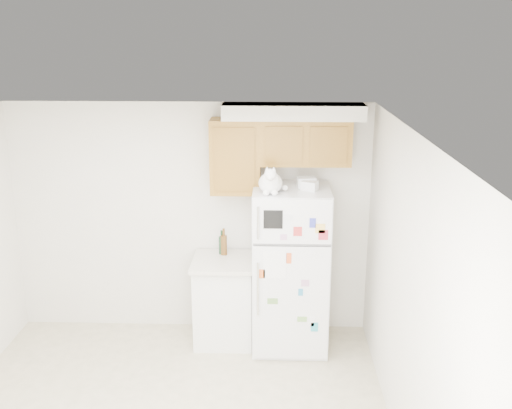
{
  "coord_description": "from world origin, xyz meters",
  "views": [
    {
      "loc": [
        0.9,
        -4.08,
        3.19
      ],
      "look_at": [
        0.72,
        1.55,
        1.55
      ],
      "focal_mm": 42.0,
      "sensor_mm": 36.0,
      "label": 1
    }
  ],
  "objects_px": {
    "refrigerator": "(290,269)",
    "bottle_green": "(222,242)",
    "storage_box_front": "(310,186)",
    "bottle_amber": "(224,242)",
    "cat": "(271,182)",
    "storage_box_back": "(306,182)",
    "base_counter": "(224,300)"
  },
  "relations": [
    {
      "from": "cat",
      "to": "bottle_green",
      "type": "xyz_separation_m",
      "value": [
        -0.51,
        0.41,
        -0.76
      ]
    },
    {
      "from": "cat",
      "to": "storage_box_back",
      "type": "height_order",
      "value": "cat"
    },
    {
      "from": "refrigerator",
      "to": "storage_box_front",
      "type": "distance_m",
      "value": 0.91
    },
    {
      "from": "refrigerator",
      "to": "storage_box_back",
      "type": "bearing_deg",
      "value": 23.51
    },
    {
      "from": "bottle_amber",
      "to": "cat",
      "type": "bearing_deg",
      "value": -38.29
    },
    {
      "from": "cat",
      "to": "storage_box_back",
      "type": "distance_m",
      "value": 0.43
    },
    {
      "from": "refrigerator",
      "to": "storage_box_front",
      "type": "xyz_separation_m",
      "value": [
        0.17,
        -0.06,
        0.89
      ]
    },
    {
      "from": "refrigerator",
      "to": "bottle_amber",
      "type": "bearing_deg",
      "value": 163.45
    },
    {
      "from": "storage_box_front",
      "to": "bottle_green",
      "type": "relative_size",
      "value": 0.58
    },
    {
      "from": "storage_box_front",
      "to": "bottle_amber",
      "type": "bearing_deg",
      "value": -173.03
    },
    {
      "from": "base_counter",
      "to": "storage_box_back",
      "type": "distance_m",
      "value": 1.53
    },
    {
      "from": "refrigerator",
      "to": "storage_box_back",
      "type": "distance_m",
      "value": 0.91
    },
    {
      "from": "bottle_amber",
      "to": "storage_box_front",
      "type": "bearing_deg",
      "value": -17.02
    },
    {
      "from": "refrigerator",
      "to": "base_counter",
      "type": "height_order",
      "value": "refrigerator"
    },
    {
      "from": "base_counter",
      "to": "bottle_amber",
      "type": "relative_size",
      "value": 3.18
    },
    {
      "from": "refrigerator",
      "to": "bottle_green",
      "type": "distance_m",
      "value": 0.78
    },
    {
      "from": "cat",
      "to": "bottle_green",
      "type": "distance_m",
      "value": 1.0
    },
    {
      "from": "bottle_green",
      "to": "storage_box_back",
      "type": "bearing_deg",
      "value": -10.72
    },
    {
      "from": "base_counter",
      "to": "cat",
      "type": "relative_size",
      "value": 2.24
    },
    {
      "from": "base_counter",
      "to": "storage_box_front",
      "type": "relative_size",
      "value": 6.13
    },
    {
      "from": "storage_box_front",
      "to": "bottle_amber",
      "type": "distance_m",
      "value": 1.13
    },
    {
      "from": "storage_box_back",
      "to": "bottle_green",
      "type": "xyz_separation_m",
      "value": [
        -0.87,
        0.16,
        -0.7
      ]
    },
    {
      "from": "base_counter",
      "to": "storage_box_front",
      "type": "height_order",
      "value": "storage_box_front"
    },
    {
      "from": "refrigerator",
      "to": "bottle_amber",
      "type": "relative_size",
      "value": 5.88
    },
    {
      "from": "bottle_green",
      "to": "bottle_amber",
      "type": "bearing_deg",
      "value": -38.68
    },
    {
      "from": "cat",
      "to": "bottle_green",
      "type": "relative_size",
      "value": 1.59
    },
    {
      "from": "bottle_green",
      "to": "base_counter",
      "type": "bearing_deg",
      "value": -78.49
    },
    {
      "from": "bottle_green",
      "to": "refrigerator",
      "type": "bearing_deg",
      "value": -17.47
    },
    {
      "from": "refrigerator",
      "to": "cat",
      "type": "xyz_separation_m",
      "value": [
        -0.21,
        -0.18,
        0.96
      ]
    },
    {
      "from": "storage_box_back",
      "to": "storage_box_front",
      "type": "relative_size",
      "value": 1.2
    },
    {
      "from": "base_counter",
      "to": "storage_box_back",
      "type": "height_order",
      "value": "storage_box_back"
    },
    {
      "from": "base_counter",
      "to": "cat",
      "type": "xyz_separation_m",
      "value": [
        0.48,
        -0.25,
        1.35
      ]
    }
  ]
}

